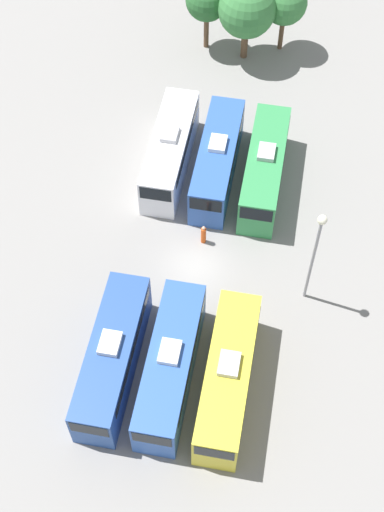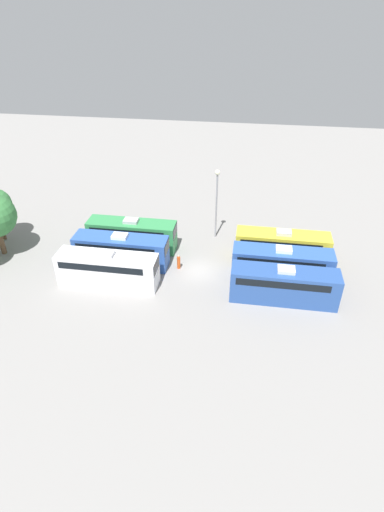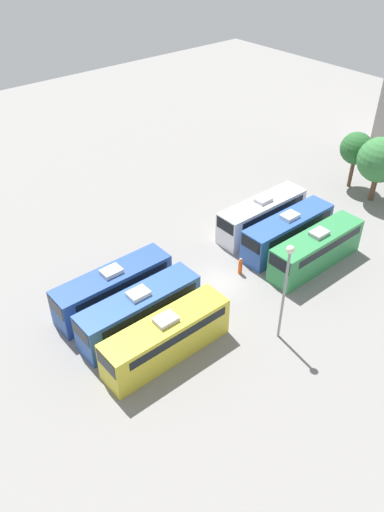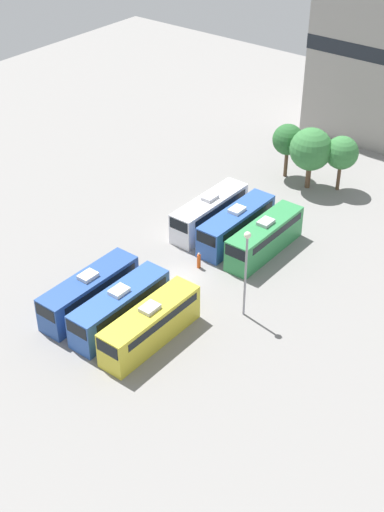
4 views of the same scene
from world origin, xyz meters
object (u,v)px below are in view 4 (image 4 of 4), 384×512
Objects in this scene: bus_0 at (90,291)px; bus_3 at (210,211)px; tree_0 at (288,140)px; bus_5 at (265,237)px; bus_1 at (120,306)px; light_pole at (246,261)px; tree_1 at (311,149)px; depot_building at (377,48)px; bus_4 at (237,224)px; worker_person at (199,261)px; tree_2 at (342,153)px; bus_2 at (151,324)px.

bus_0 and bus_3 have the same top height.
bus_5 is at bearing -65.09° from tree_0.
bus_1 is (3.58, 0.08, 0.00)m from bus_0.
light_pole reaches higher than bus_3.
tree_0 is 0.90× the size of tree_1.
bus_5 is at bearing 67.07° from bus_0.
bus_3 is at bearing 138.79° from light_pole.
tree_0 is (0.19, 14.48, 2.83)m from bus_3.
light_pole is at bearing -41.21° from bus_3.
depot_building reaches higher than tree_1.
tree_0 is (-3.41, 14.77, 2.83)m from bus_4.
depot_building is at bearing 93.25° from worker_person.
tree_0 is (-10.94, 24.24, -1.07)m from light_pole.
light_pole is at bearing -65.70° from tree_0.
bus_0 reaches higher than worker_person.
tree_1 is 1.11× the size of tree_2.
light_pole reaches higher than bus_2.
bus_5 is at bearing -3.07° from bus_4.
light_pole reaches higher than tree_0.
bus_3 is 14.52m from tree_1.
tree_2 is at bearing 100.24° from light_pole.
bus_3 is at bearing 176.17° from bus_5.
light_pole reaches higher than bus_0.
depot_building reaches higher than bus_5.
bus_0 is 7.11m from bus_2.
bus_0 and bus_1 have the same top height.
tree_0 is at bearing -94.12° from depot_building.
bus_3 is at bearing 175.43° from bus_4.
tree_1 is at bearing 89.86° from bus_1.
bus_2 is at bearing -78.50° from bus_4.
bus_0 is 0.47× the size of depot_building.
bus_1 is 11.39m from light_pole.
tree_2 is (6.59, 15.43, 2.75)m from bus_3.
light_pole is at bearing -66.69° from bus_5.
bus_3 is (-3.56, 17.31, 0.00)m from bus_1.
worker_person is at bearing -86.75° from depot_building.
bus_4 is 5.99× the size of worker_person.
tree_2 is (-4.55, 25.18, -1.15)m from light_pole.
tree_1 is (0.07, 31.05, 2.94)m from bus_1.
light_pole is 43.50m from depot_building.
bus_5 is at bearing -88.02° from tree_2.
bus_3 is 33.63m from depot_building.
worker_person is at bearing -97.51° from tree_2.
bus_2 is 17.50m from bus_4.
bus_5 is at bearing 113.31° from light_pole.
tree_2 reaches higher than bus_5.
tree_0 is at bearing 114.91° from bus_5.
tree_1 is at bearing -83.38° from depot_building.
bus_1 is 5.99× the size of worker_person.
bus_3 is 1.57× the size of tree_2.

